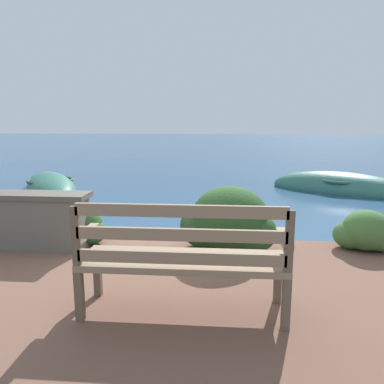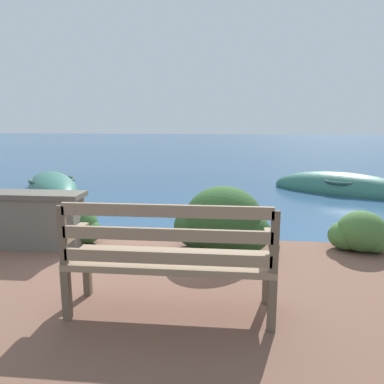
{
  "view_description": "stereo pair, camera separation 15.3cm",
  "coord_description": "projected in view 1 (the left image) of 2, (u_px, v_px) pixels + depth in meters",
  "views": [
    {
      "loc": [
        0.77,
        -4.65,
        1.74
      ],
      "look_at": [
        0.12,
        3.36,
        0.17
      ],
      "focal_mm": 35.0,
      "sensor_mm": 36.0,
      "label": 1
    },
    {
      "loc": [
        0.92,
        -4.63,
        1.74
      ],
      "look_at": [
        0.12,
        3.36,
        0.17
      ],
      "focal_mm": 35.0,
      "sensor_mm": 36.0,
      "label": 2
    }
  ],
  "objects": [
    {
      "name": "ground_plane",
      "position": [
        163.0,
        253.0,
        4.94
      ],
      "size": [
        80.0,
        80.0,
        0.0
      ],
      "color": "navy"
    },
    {
      "name": "hedge_clump_centre",
      "position": [
        228.0,
        223.0,
        4.35
      ],
      "size": [
        1.13,
        0.81,
        0.77
      ],
      "color": "#284C23",
      "rests_on": "patio_terrace"
    },
    {
      "name": "hedge_clump_right",
      "position": [
        365.0,
        233.0,
        4.39
      ],
      "size": [
        0.7,
        0.51,
        0.48
      ],
      "color": "#426B33",
      "rests_on": "patio_terrace"
    },
    {
      "name": "stone_wall",
      "position": [
        11.0,
        220.0,
        4.47
      ],
      "size": [
        1.91,
        0.39,
        0.67
      ],
      "color": "#666056",
      "rests_on": "patio_terrace"
    },
    {
      "name": "rowboat_mid",
      "position": [
        340.0,
        189.0,
        9.08
      ],
      "size": [
        3.44,
        2.58,
        0.85
      ],
      "rotation": [
        0.0,
        0.0,
        5.77
      ],
      "color": "#336B5B",
      "rests_on": "ground_plane"
    },
    {
      "name": "rowboat_nearest",
      "position": [
        51.0,
        189.0,
        9.16
      ],
      "size": [
        2.67,
        3.35,
        0.76
      ],
      "rotation": [
        0.0,
        0.0,
        2.14
      ],
      "color": "#336B5B",
      "rests_on": "ground_plane"
    },
    {
      "name": "park_bench",
      "position": [
        183.0,
        256.0,
        2.87
      ],
      "size": [
        1.62,
        0.48,
        0.93
      ],
      "rotation": [
        0.0,
        0.0,
        -0.04
      ],
      "color": "brown",
      "rests_on": "patio_terrace"
    },
    {
      "name": "hedge_clump_left",
      "position": [
        79.0,
        226.0,
        4.63
      ],
      "size": [
        0.72,
        0.52,
        0.49
      ],
      "color": "#2D5628",
      "rests_on": "patio_terrace"
    }
  ]
}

